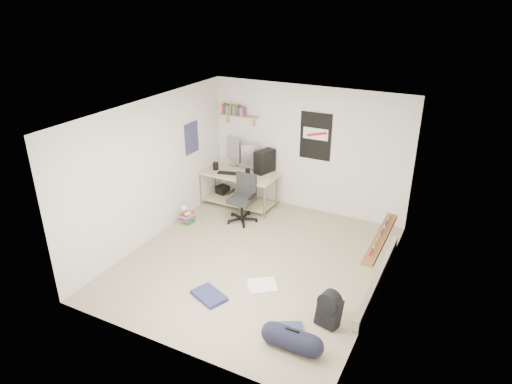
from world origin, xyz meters
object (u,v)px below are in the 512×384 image
at_px(office_chair, 242,198).
at_px(backpack, 329,312).
at_px(duffel_bag, 292,340).
at_px(book_stack, 188,216).
at_px(desk, 238,189).

distance_m(office_chair, backpack, 3.23).
xyz_separation_m(office_chair, duffel_bag, (2.20, -2.72, -0.35)).
bearing_deg(book_stack, office_chair, 32.40).
relative_size(office_chair, duffel_bag, 1.67).
relative_size(office_chair, backpack, 2.30).
bearing_deg(desk, duffel_bag, -74.63).
distance_m(desk, book_stack, 1.24).
height_order(backpack, duffel_bag, duffel_bag).
bearing_deg(book_stack, desk, 66.73).
relative_size(desk, duffel_bag, 2.86).
relative_size(duffel_bag, book_stack, 1.25).
bearing_deg(office_chair, desk, 125.04).
height_order(office_chair, backpack, office_chair).
bearing_deg(duffel_bag, backpack, 68.80).
xyz_separation_m(duffel_bag, book_stack, (-3.07, 2.17, 0.01)).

